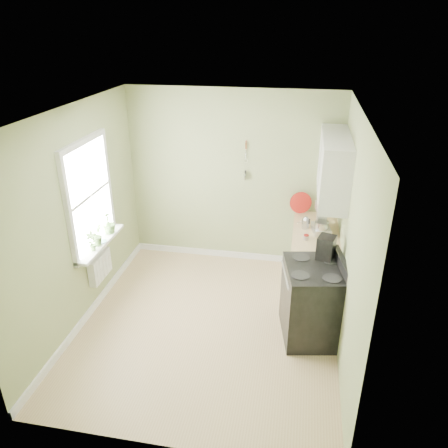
% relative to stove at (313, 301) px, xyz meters
% --- Properties ---
extents(floor, '(3.20, 3.60, 0.02)m').
position_rel_stove_xyz_m(floor, '(-1.28, -0.05, -0.50)').
color(floor, tan).
rests_on(floor, ground).
extents(ceiling, '(3.20, 3.60, 0.02)m').
position_rel_stove_xyz_m(ceiling, '(-1.28, -0.05, 2.22)').
color(ceiling, white).
rests_on(ceiling, wall_back).
extents(wall_back, '(3.20, 0.02, 2.70)m').
position_rel_stove_xyz_m(wall_back, '(-1.28, 1.76, 0.86)').
color(wall_back, '#99A46F').
rests_on(wall_back, floor).
extents(wall_left, '(0.02, 3.60, 2.70)m').
position_rel_stove_xyz_m(wall_left, '(-2.89, -0.05, 0.86)').
color(wall_left, '#99A46F').
rests_on(wall_left, floor).
extents(wall_right, '(0.02, 3.60, 2.70)m').
position_rel_stove_xyz_m(wall_right, '(0.33, -0.05, 0.86)').
color(wall_right, '#99A46F').
rests_on(wall_right, floor).
extents(base_cabinets, '(0.60, 1.60, 0.87)m').
position_rel_stove_xyz_m(base_cabinets, '(0.02, 0.95, -0.05)').
color(base_cabinets, white).
rests_on(base_cabinets, floor).
extents(countertop, '(0.64, 1.60, 0.04)m').
position_rel_stove_xyz_m(countertop, '(0.01, 0.95, 0.40)').
color(countertop, '#D3B681').
rests_on(countertop, base_cabinets).
extents(upper_cabinets, '(0.35, 1.40, 0.80)m').
position_rel_stove_xyz_m(upper_cabinets, '(0.15, 1.05, 1.36)').
color(upper_cabinets, white).
rests_on(upper_cabinets, wall_right).
extents(window, '(0.06, 1.14, 1.44)m').
position_rel_stove_xyz_m(window, '(-2.86, 0.25, 1.06)').
color(window, white).
rests_on(window, wall_left).
extents(window_sill, '(0.18, 1.14, 0.04)m').
position_rel_stove_xyz_m(window_sill, '(-2.79, 0.25, 0.39)').
color(window_sill, white).
rests_on(window_sill, wall_left).
extents(radiator, '(0.12, 0.50, 0.35)m').
position_rel_stove_xyz_m(radiator, '(-2.82, 0.20, 0.06)').
color(radiator, white).
rests_on(radiator, wall_left).
extents(wall_utensils, '(0.02, 0.14, 0.58)m').
position_rel_stove_xyz_m(wall_utensils, '(-1.08, 1.73, 1.08)').
color(wall_utensils, '#D3B681').
rests_on(wall_utensils, wall_back).
extents(stove, '(0.81, 0.89, 1.08)m').
position_rel_stove_xyz_m(stove, '(0.00, 0.00, 0.00)').
color(stove, black).
rests_on(stove, floor).
extents(stand_mixer, '(0.28, 0.39, 0.44)m').
position_rel_stove_xyz_m(stand_mixer, '(0.07, 1.08, 0.61)').
color(stand_mixer, '#B2B2B7').
rests_on(stand_mixer, countertop).
extents(kettle, '(0.17, 0.10, 0.17)m').
position_rel_stove_xyz_m(kettle, '(-0.14, 1.14, 0.51)').
color(kettle, silver).
rests_on(kettle, countertop).
extents(coffee_maker, '(0.24, 0.26, 0.33)m').
position_rel_stove_xyz_m(coffee_maker, '(0.10, 0.25, 0.58)').
color(coffee_maker, black).
rests_on(coffee_maker, countertop).
extents(red_tray, '(0.33, 0.13, 0.33)m').
position_rel_stove_xyz_m(red_tray, '(-0.23, 1.67, 0.59)').
color(red_tray, '#A91D17').
rests_on(red_tray, countertop).
extents(jar, '(0.07, 0.07, 0.07)m').
position_rel_stove_xyz_m(jar, '(-0.13, 0.79, 0.46)').
color(jar, '#B3A294').
rests_on(jar, countertop).
extents(plant_a, '(0.17, 0.15, 0.27)m').
position_rel_stove_xyz_m(plant_a, '(-2.78, 0.01, 0.55)').
color(plant_a, '#446630').
rests_on(plant_a, window_sill).
extents(plant_b, '(0.14, 0.17, 0.29)m').
position_rel_stove_xyz_m(plant_b, '(-2.78, 0.17, 0.56)').
color(plant_b, '#446630').
rests_on(plant_b, window_sill).
extents(plant_c, '(0.22, 0.22, 0.31)m').
position_rel_stove_xyz_m(plant_c, '(-2.78, 0.53, 0.57)').
color(plant_c, '#446630').
rests_on(plant_c, window_sill).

